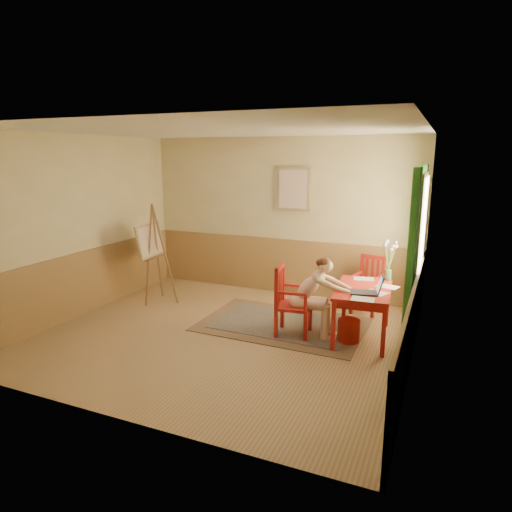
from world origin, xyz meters
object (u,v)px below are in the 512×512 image
at_px(easel, 152,244).
at_px(laptop, 369,290).
at_px(table, 363,294).
at_px(chair_left, 290,301).
at_px(chair_back, 368,285).
at_px(figure, 314,294).

bearing_deg(easel, laptop, -6.74).
bearing_deg(table, chair_left, -162.97).
xyz_separation_m(chair_back, easel, (-3.50, -0.88, 0.55)).
xyz_separation_m(chair_left, easel, (-2.65, 0.50, 0.51)).
height_order(chair_left, easel, easel).
height_order(chair_left, figure, figure).
bearing_deg(chair_back, chair_left, -121.51).
bearing_deg(laptop, figure, -178.48).
height_order(figure, laptop, figure).
xyz_separation_m(chair_left, figure, (0.32, 0.04, 0.14)).
xyz_separation_m(table, figure, (-0.62, -0.25, 0.00)).
bearing_deg(figure, table, 21.57).
relative_size(chair_left, easel, 0.59).
bearing_deg(easel, chair_back, 14.15).
bearing_deg(laptop, chair_left, -176.61).
xyz_separation_m(chair_left, chair_back, (0.85, 1.38, -0.04)).
height_order(table, easel, easel).
bearing_deg(table, laptop, -64.12).
xyz_separation_m(table, easel, (-3.60, 0.21, 0.37)).
bearing_deg(laptop, chair_back, 99.06).
relative_size(chair_left, chair_back, 1.09).
relative_size(chair_left, laptop, 2.21).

